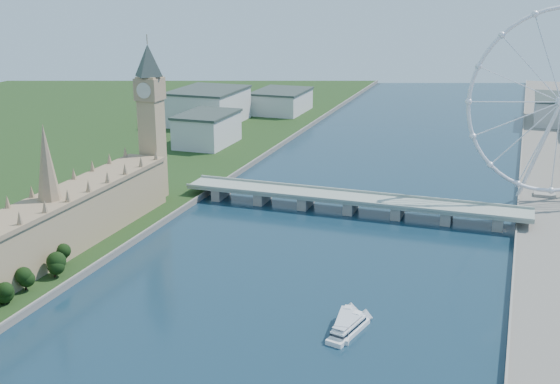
% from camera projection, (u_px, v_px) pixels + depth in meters
% --- Properties ---
extents(parliament_range, '(24.00, 200.00, 70.00)m').
position_uv_depth(parliament_range, '(53.00, 227.00, 364.17)').
color(parliament_range, tan).
rests_on(parliament_range, ground).
extents(big_ben, '(20.02, 20.02, 110.00)m').
position_uv_depth(big_ben, '(150.00, 102.00, 447.83)').
color(big_ben, tan).
rests_on(big_ben, ground).
extents(westminster_bridge, '(220.00, 22.00, 9.50)m').
position_uv_depth(westminster_bridge, '(351.00, 201.00, 445.08)').
color(westminster_bridge, gray).
rests_on(westminster_bridge, ground).
extents(city_skyline, '(505.00, 280.00, 32.00)m').
position_uv_depth(city_skyline, '(456.00, 117.00, 664.94)').
color(city_skyline, beige).
rests_on(city_skyline, ground).
extents(tour_boat_near, '(10.26, 30.93, 6.72)m').
position_uv_depth(tour_boat_near, '(344.00, 329.00, 296.12)').
color(tour_boat_near, silver).
rests_on(tour_boat_near, ground).
extents(tour_boat_far, '(14.41, 30.67, 6.57)m').
position_uv_depth(tour_boat_far, '(348.00, 334.00, 292.62)').
color(tour_boat_far, white).
rests_on(tour_boat_far, ground).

